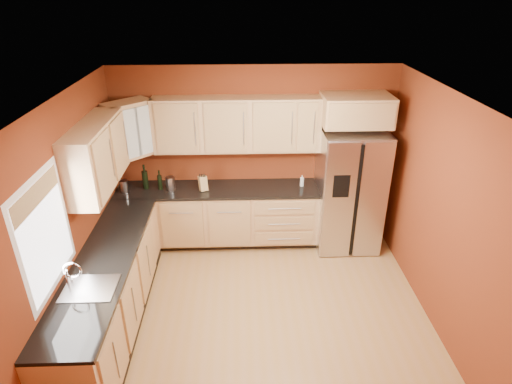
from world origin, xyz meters
TOP-DOWN VIEW (x-y plane):
  - floor at (0.00, 0.00)m, footprint 4.00×4.00m
  - ceiling at (0.00, 0.00)m, footprint 4.00×4.00m
  - wall_back at (0.00, 2.00)m, footprint 4.00×0.04m
  - wall_left at (-2.00, 0.00)m, footprint 0.04×4.00m
  - wall_right at (2.00, 0.00)m, footprint 0.04×4.00m
  - base_cabinets_back at (-0.55, 1.70)m, footprint 2.90×0.60m
  - base_cabinets_left at (-1.70, 0.00)m, footprint 0.60×2.80m
  - countertop_back at (-0.55, 1.69)m, footprint 2.90×0.62m
  - countertop_left at (-1.69, 0.00)m, footprint 0.62×2.80m
  - upper_cabinets_back at (-0.25, 1.83)m, footprint 2.30×0.33m
  - upper_cabinets_left at (-1.83, 0.72)m, footprint 0.33×1.35m
  - corner_upper_cabinet at (-1.67, 1.67)m, footprint 0.67×0.67m
  - over_fridge_cabinet at (1.35, 1.70)m, footprint 0.92×0.60m
  - refrigerator at (1.35, 1.62)m, footprint 0.90×0.75m
  - window at (-1.98, -0.50)m, footprint 0.03×0.90m
  - sink_faucet at (-1.69, -0.50)m, footprint 0.50×0.42m
  - canister_left at (-1.21, 1.65)m, footprint 0.16×0.16m
  - canister_right at (-1.85, 1.62)m, footprint 0.12×0.12m
  - wine_bottle_a at (-1.36, 1.69)m, footprint 0.07×0.07m
  - wine_bottle_b at (-1.57, 1.73)m, footprint 0.10×0.10m
  - knife_block at (-0.75, 1.64)m, footprint 0.14×0.13m
  - soap_dispenser at (0.67, 1.72)m, footprint 0.07×0.07m

SIDE VIEW (x-z plane):
  - floor at x=0.00m, z-range 0.00..0.00m
  - base_cabinets_back at x=-0.55m, z-range 0.00..0.88m
  - base_cabinets_left at x=-1.70m, z-range 0.00..0.88m
  - refrigerator at x=1.35m, z-range 0.00..1.78m
  - countertop_back at x=-0.55m, z-range 0.88..0.92m
  - countertop_left at x=-1.69m, z-range 0.88..0.92m
  - soap_dispenser at x=0.67m, z-range 0.92..1.09m
  - canister_right at x=-1.85m, z-range 0.92..1.10m
  - canister_left at x=-1.21m, z-range 0.92..1.13m
  - knife_block at x=-0.75m, z-range 0.92..1.13m
  - wine_bottle_a at x=-1.36m, z-range 0.92..1.21m
  - sink_faucet at x=-1.69m, z-range 0.92..1.22m
  - wine_bottle_b at x=-1.57m, z-range 0.92..1.29m
  - wall_back at x=0.00m, z-range 0.00..2.60m
  - wall_left at x=-2.00m, z-range 0.00..2.60m
  - wall_right at x=2.00m, z-range 0.00..2.60m
  - window at x=-1.98m, z-range 1.05..2.05m
  - upper_cabinets_back at x=-0.25m, z-range 1.45..2.20m
  - upper_cabinets_left at x=-1.83m, z-range 1.45..2.20m
  - corner_upper_cabinet at x=-1.67m, z-range 1.45..2.20m
  - over_fridge_cabinet at x=1.35m, z-range 1.85..2.25m
  - ceiling at x=0.00m, z-range 2.60..2.60m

